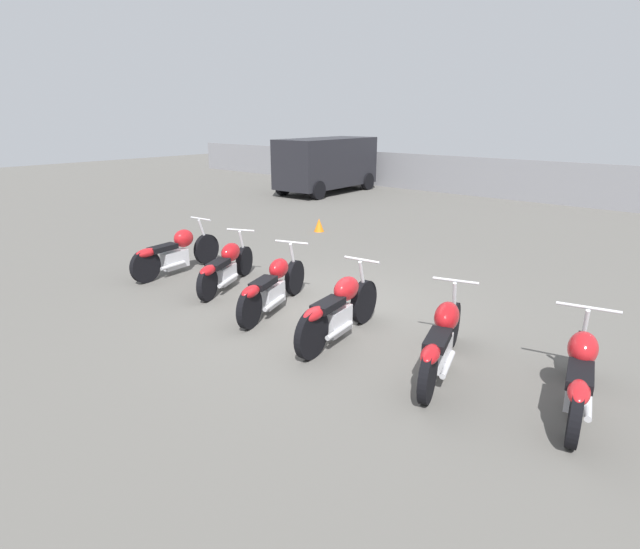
# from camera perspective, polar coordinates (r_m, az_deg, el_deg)

# --- Properties ---
(ground_plane) EXTENTS (60.00, 60.00, 0.00)m
(ground_plane) POSITION_cam_1_polar(r_m,az_deg,el_deg) (8.04, 0.80, -4.13)
(ground_plane) COLOR #5B5954
(fence_back) EXTENTS (40.00, 0.04, 1.48)m
(fence_back) POSITION_cam_1_polar(r_m,az_deg,el_deg) (19.48, 26.48, 9.23)
(fence_back) COLOR gray
(fence_back) RESTS_ON ground_plane
(motorcycle_slot_0) EXTENTS (0.56, 2.16, 0.99)m
(motorcycle_slot_0) POSITION_cam_1_polar(r_m,az_deg,el_deg) (10.23, -16.17, 2.48)
(motorcycle_slot_0) COLOR black
(motorcycle_slot_0) RESTS_ON ground_plane
(motorcycle_slot_1) EXTENTS (0.99, 1.91, 0.94)m
(motorcycle_slot_1) POSITION_cam_1_polar(r_m,az_deg,el_deg) (9.13, -10.69, 0.96)
(motorcycle_slot_1) COLOR black
(motorcycle_slot_1) RESTS_ON ground_plane
(motorcycle_slot_2) EXTENTS (0.91, 2.10, 0.98)m
(motorcycle_slot_2) POSITION_cam_1_polar(r_m,az_deg,el_deg) (7.94, -5.45, -1.36)
(motorcycle_slot_2) COLOR black
(motorcycle_slot_2) RESTS_ON ground_plane
(motorcycle_slot_3) EXTENTS (0.58, 2.05, 1.02)m
(motorcycle_slot_3) POSITION_cam_1_polar(r_m,az_deg,el_deg) (6.88, 2.17, -4.01)
(motorcycle_slot_3) COLOR black
(motorcycle_slot_3) RESTS_ON ground_plane
(motorcycle_slot_4) EXTENTS (0.84, 2.09, 0.97)m
(motorcycle_slot_4) POSITION_cam_1_polar(r_m,az_deg,el_deg) (6.22, 13.79, -7.19)
(motorcycle_slot_4) COLOR black
(motorcycle_slot_4) RESTS_ON ground_plane
(motorcycle_slot_5) EXTENTS (0.74, 1.97, 0.96)m
(motorcycle_slot_5) POSITION_cam_1_polar(r_m,az_deg,el_deg) (5.94, 27.52, -10.10)
(motorcycle_slot_5) COLOR black
(motorcycle_slot_5) RESTS_ON ground_plane
(parked_van) EXTENTS (2.14, 4.64, 2.14)m
(parked_van) POSITION_cam_1_polar(r_m,az_deg,el_deg) (20.57, 0.78, 12.65)
(parked_van) COLOR black
(parked_van) RESTS_ON ground_plane
(traffic_cone_near) EXTENTS (0.27, 0.27, 0.35)m
(traffic_cone_near) POSITION_cam_1_polar(r_m,az_deg,el_deg) (13.53, -0.11, 5.68)
(traffic_cone_near) COLOR orange
(traffic_cone_near) RESTS_ON ground_plane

